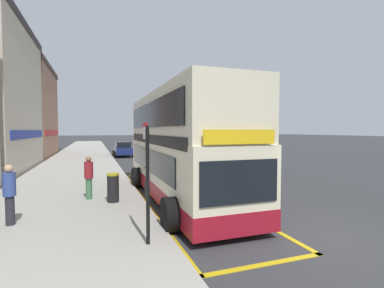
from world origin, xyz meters
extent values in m
plane|color=#333335|center=(0.00, 32.00, 0.00)|extent=(260.00, 260.00, 0.00)
cube|color=#A39E93|center=(-7.00, 32.00, 0.07)|extent=(6.00, 76.00, 0.14)
cube|color=beige|center=(-2.45, 5.36, 1.35)|extent=(2.45, 10.38, 2.30)
cube|color=beige|center=(-2.45, 5.36, 3.45)|extent=(2.43, 10.18, 1.90)
cube|color=maroon|center=(-2.45, 5.36, 0.50)|extent=(2.47, 10.40, 0.60)
cube|color=black|center=(-2.45, 5.36, 2.52)|extent=(2.48, 9.55, 0.36)
cube|color=black|center=(-3.70, 5.76, 1.65)|extent=(0.04, 8.31, 0.90)
cube|color=black|center=(-3.70, 5.36, 3.50)|extent=(0.04, 9.14, 1.00)
cube|color=black|center=(-2.45, 0.15, 1.60)|extent=(2.16, 0.04, 1.10)
cube|color=yellow|center=(-2.45, 0.15, 2.72)|extent=(1.96, 0.04, 0.36)
cylinder|color=black|center=(-3.77, 1.63, 0.50)|extent=(0.56, 1.00, 1.00)
cylinder|color=black|center=(-1.13, 1.63, 0.50)|extent=(0.56, 1.00, 1.00)
cylinder|color=black|center=(-3.77, 8.22, 0.50)|extent=(0.56, 1.00, 1.00)
cylinder|color=black|center=(-1.13, 8.22, 0.50)|extent=(0.56, 1.00, 1.00)
cube|color=gold|center=(-3.92, 5.56, 0.01)|extent=(0.16, 13.11, 0.01)
cube|color=gold|center=(-0.96, 5.56, 0.01)|extent=(0.16, 13.11, 0.01)
cube|color=gold|center=(-2.44, -0.92, 0.01)|extent=(3.12, 0.16, 0.01)
cube|color=gold|center=(-2.44, 12.03, 0.01)|extent=(3.12, 0.16, 0.01)
cylinder|color=black|center=(-4.65, 0.67, 1.57)|extent=(0.09, 0.09, 2.86)
cube|color=silver|center=(-4.65, 0.93, 2.82)|extent=(0.05, 0.42, 0.30)
cube|color=red|center=(-4.65, 0.93, 3.02)|extent=(0.05, 0.42, 0.10)
cube|color=black|center=(-4.65, 0.77, 1.44)|extent=(0.06, 0.28, 0.40)
cube|color=navy|center=(-10.16, 16.82, 2.60)|extent=(0.08, 9.74, 0.56)
cube|color=#9E7056|center=(-15.07, 28.69, 4.72)|extent=(9.75, 11.61, 9.43)
cube|color=brown|center=(-15.07, 30.02, 10.38)|extent=(0.60, 0.60, 0.90)
cube|color=#B2191E|center=(-10.16, 28.69, 2.60)|extent=(0.08, 9.87, 0.56)
cube|color=navy|center=(-2.80, 25.56, 0.66)|extent=(1.76, 4.20, 0.72)
cube|color=black|center=(-2.80, 25.46, 1.32)|extent=(1.52, 1.90, 0.60)
cylinder|color=black|center=(-3.74, 26.87, 0.30)|extent=(0.22, 0.60, 0.60)
cylinder|color=black|center=(-1.87, 26.87, 0.30)|extent=(0.22, 0.60, 0.60)
cylinder|color=black|center=(-3.74, 24.26, 0.30)|extent=(0.22, 0.60, 0.60)
cylinder|color=black|center=(-1.87, 24.26, 0.30)|extent=(0.22, 0.60, 0.60)
cube|color=navy|center=(2.98, 36.61, 0.66)|extent=(1.76, 4.20, 0.72)
cube|color=black|center=(2.98, 36.51, 1.32)|extent=(1.52, 1.90, 0.60)
cylinder|color=black|center=(2.05, 37.91, 0.30)|extent=(0.22, 0.60, 0.60)
cylinder|color=black|center=(3.92, 37.91, 0.30)|extent=(0.22, 0.60, 0.60)
cylinder|color=black|center=(2.05, 35.31, 0.30)|extent=(0.22, 0.60, 0.60)
cylinder|color=black|center=(3.92, 35.31, 0.30)|extent=(0.22, 0.60, 0.60)
cube|color=#196066|center=(4.60, 15.86, 0.66)|extent=(1.76, 4.20, 0.72)
cube|color=black|center=(4.60, 15.76, 1.32)|extent=(1.52, 1.90, 0.60)
cylinder|color=black|center=(3.67, 17.17, 0.30)|extent=(0.22, 0.60, 0.60)
cylinder|color=black|center=(5.54, 17.17, 0.30)|extent=(0.22, 0.60, 0.60)
cylinder|color=black|center=(3.67, 14.56, 0.30)|extent=(0.22, 0.60, 0.60)
cylinder|color=black|center=(5.54, 14.56, 0.30)|extent=(0.22, 0.60, 0.60)
cylinder|color=#3F724C|center=(-6.06, 5.85, 0.56)|extent=(0.24, 0.24, 0.83)
cylinder|color=maroon|center=(-6.06, 5.85, 1.30)|extent=(0.34, 0.34, 0.66)
sphere|color=#8C664C|center=(-6.06, 5.85, 1.74)|extent=(0.22, 0.22, 0.22)
cylinder|color=#26262D|center=(-8.17, 3.35, 0.57)|extent=(0.24, 0.24, 0.85)
cylinder|color=#33478C|center=(-8.17, 3.35, 1.33)|extent=(0.34, 0.34, 0.68)
sphere|color=tan|center=(-8.17, 3.35, 1.78)|extent=(0.23, 0.23, 0.23)
cylinder|color=black|center=(-5.18, 5.08, 0.65)|extent=(0.44, 0.44, 1.02)
cylinder|color=#A5991E|center=(-5.18, 5.08, 1.20)|extent=(0.46, 0.46, 0.08)
camera|label=1|loc=(-5.85, -5.92, 2.88)|focal=26.17mm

